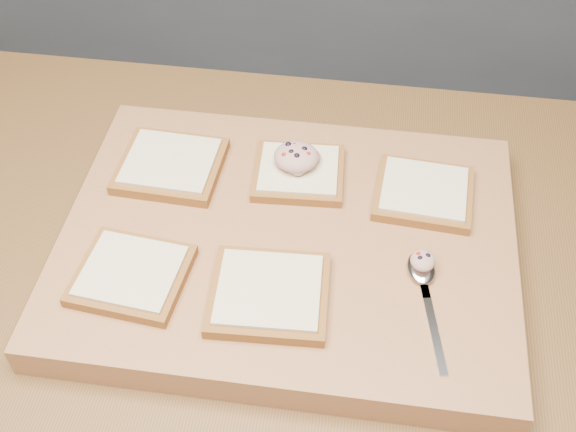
{
  "coord_description": "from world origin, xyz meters",
  "views": [
    {
      "loc": [
        -0.07,
        -0.49,
        1.57
      ],
      "look_at": [
        -0.15,
        0.05,
        0.97
      ],
      "focal_mm": 45.0,
      "sensor_mm": 36.0,
      "label": 1
    }
  ],
  "objects_px": {
    "bread_far_center": "(299,172)",
    "tuna_salad_dollop": "(296,156)",
    "cutting_board": "(288,245)",
    "spoon": "(423,276)"
  },
  "relations": [
    {
      "from": "bread_far_center",
      "to": "spoon",
      "type": "bearing_deg",
      "value": -41.96
    },
    {
      "from": "bread_far_center",
      "to": "spoon",
      "type": "xyz_separation_m",
      "value": [
        0.16,
        -0.14,
        -0.0
      ]
    },
    {
      "from": "bread_far_center",
      "to": "tuna_salad_dollop",
      "type": "bearing_deg",
      "value": 126.62
    },
    {
      "from": "cutting_board",
      "to": "bread_far_center",
      "type": "distance_m",
      "value": 0.1
    },
    {
      "from": "bread_far_center",
      "to": "tuna_salad_dollop",
      "type": "distance_m",
      "value": 0.02
    },
    {
      "from": "cutting_board",
      "to": "tuna_salad_dollop",
      "type": "xyz_separation_m",
      "value": [
        -0.0,
        0.1,
        0.05
      ]
    },
    {
      "from": "cutting_board",
      "to": "bread_far_center",
      "type": "relative_size",
      "value": 4.52
    },
    {
      "from": "tuna_salad_dollop",
      "to": "spoon",
      "type": "height_order",
      "value": "tuna_salad_dollop"
    },
    {
      "from": "cutting_board",
      "to": "spoon",
      "type": "xyz_separation_m",
      "value": [
        0.15,
        -0.04,
        0.03
      ]
    },
    {
      "from": "cutting_board",
      "to": "tuna_salad_dollop",
      "type": "bearing_deg",
      "value": 92.36
    }
  ]
}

